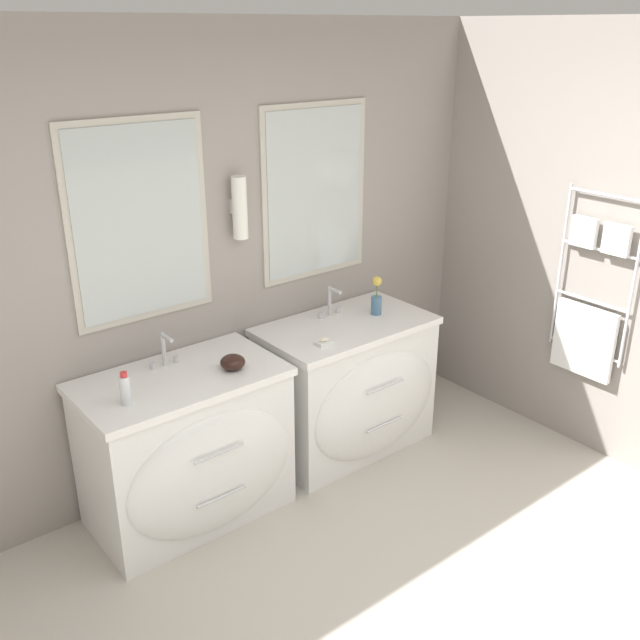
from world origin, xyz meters
The scene contains 10 objects.
wall_back centered at (0.01, 2.19, 1.31)m, with size 5.78×0.17×2.60m.
wall_right centered at (2.12, 0.97, 1.29)m, with size 0.13×4.24×2.60m.
vanity_left centered at (-0.26, 1.80, 0.43)m, with size 1.08×0.68×0.86m.
vanity_right centered at (0.88, 1.80, 0.43)m, with size 1.08×0.68×0.86m.
faucet_left centered at (-0.26, 1.99, 0.95)m, with size 0.17×0.12×0.19m.
faucet_right centered at (0.88, 1.99, 0.95)m, with size 0.17×0.12×0.19m.
toiletry_bottle centered at (-0.60, 1.74, 0.93)m, with size 0.05×0.05×0.17m.
amenity_bowl centered at (0.00, 1.74, 0.90)m, with size 0.13×0.13×0.08m.
flower_vase centered at (1.13, 1.84, 0.96)m, with size 0.07×0.07×0.25m.
soap_dish centered at (0.57, 1.68, 0.87)m, with size 0.10×0.07×0.04m.
Camera 1 is at (-1.76, -1.20, 2.55)m, focal length 40.00 mm.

